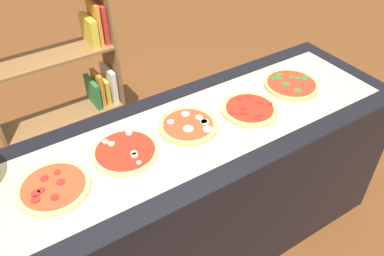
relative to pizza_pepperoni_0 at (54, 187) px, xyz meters
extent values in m
plane|color=brown|center=(0.66, 0.01, -0.90)|extent=(12.00, 12.00, 0.00)
cube|color=black|center=(0.66, 0.01, -0.46)|extent=(2.25, 0.73, 0.89)
cube|color=tan|center=(0.66, 0.01, -0.01)|extent=(2.07, 0.52, 0.00)
cylinder|color=#DBB26B|center=(0.00, 0.00, 0.00)|extent=(0.29, 0.29, 0.02)
cylinder|color=red|center=(0.00, 0.00, 0.01)|extent=(0.25, 0.25, 0.00)
cylinder|color=maroon|center=(-0.07, -0.01, 0.01)|extent=(0.04, 0.04, 0.00)
cylinder|color=maroon|center=(-0.02, 0.06, 0.01)|extent=(0.03, 0.03, 0.00)
cylinder|color=maroon|center=(0.03, 0.00, 0.01)|extent=(0.03, 0.03, 0.00)
cylinder|color=maroon|center=(0.04, 0.06, 0.01)|extent=(0.03, 0.03, 0.00)
cylinder|color=maroon|center=(-0.05, 0.00, 0.01)|extent=(0.03, 0.03, 0.00)
cylinder|color=maroon|center=(-0.08, -0.04, 0.01)|extent=(0.04, 0.04, 0.00)
cylinder|color=maroon|center=(-0.01, -0.06, 0.01)|extent=(0.03, 0.03, 0.00)
cylinder|color=#DBB26B|center=(0.33, 0.04, 0.00)|extent=(0.29, 0.29, 0.02)
cylinder|color=#AD2314|center=(0.33, 0.04, 0.01)|extent=(0.26, 0.26, 0.00)
cylinder|color=#C6B28E|center=(0.35, -0.01, 0.01)|extent=(0.03, 0.03, 0.01)
cylinder|color=#C6B28E|center=(0.39, 0.13, 0.01)|extent=(0.03, 0.03, 0.01)
cylinder|color=#C6B28E|center=(0.34, -0.07, 0.01)|extent=(0.02, 0.02, 0.01)
cylinder|color=#C6B28E|center=(0.30, 0.10, 0.01)|extent=(0.03, 0.03, 0.01)
cylinder|color=#C6B28E|center=(0.35, -0.02, 0.01)|extent=(0.03, 0.03, 0.01)
cylinder|color=#C6B28E|center=(0.28, 0.13, 0.01)|extent=(0.03, 0.03, 0.01)
cylinder|color=tan|center=(0.66, 0.04, 0.00)|extent=(0.29, 0.29, 0.02)
cylinder|color=red|center=(0.66, 0.04, 0.01)|extent=(0.24, 0.24, 0.00)
cylinder|color=#EFE5CC|center=(0.60, 0.10, 0.01)|extent=(0.03, 0.03, 0.00)
cylinder|color=#EFE5CC|center=(0.73, 0.05, 0.01)|extent=(0.03, 0.03, 0.00)
cylinder|color=#EFE5CC|center=(0.69, 0.11, 0.01)|extent=(0.04, 0.04, 0.00)
cylinder|color=#EFE5CC|center=(0.73, 0.01, 0.01)|extent=(0.03, 0.03, 0.00)
cylinder|color=#EFE5CC|center=(0.72, -0.04, 0.01)|extent=(0.04, 0.04, 0.00)
cylinder|color=#EFE5CC|center=(0.74, 0.01, 0.01)|extent=(0.04, 0.04, 0.00)
cylinder|color=#EFE5CC|center=(0.64, 0.01, 0.01)|extent=(0.05, 0.05, 0.00)
cylinder|color=tan|center=(0.99, -0.01, 0.00)|extent=(0.29, 0.29, 0.02)
cylinder|color=#AD2314|center=(0.99, -0.01, 0.01)|extent=(0.24, 0.24, 0.00)
cylinder|color=maroon|center=(0.96, -0.10, 0.01)|extent=(0.03, 0.03, 0.00)
cylinder|color=maroon|center=(1.07, 0.00, 0.01)|extent=(0.04, 0.04, 0.00)
cylinder|color=maroon|center=(1.00, -0.08, 0.01)|extent=(0.03, 0.03, 0.00)
cylinder|color=maroon|center=(0.89, 0.01, 0.01)|extent=(0.04, 0.04, 0.00)
cylinder|color=maroon|center=(0.95, -0.03, 0.01)|extent=(0.03, 0.03, 0.00)
cylinder|color=maroon|center=(0.96, 0.00, 0.01)|extent=(0.04, 0.04, 0.00)
cylinder|color=maroon|center=(1.00, 0.08, 0.01)|extent=(0.03, 0.03, 0.00)
cylinder|color=maroon|center=(1.05, 0.06, 0.01)|extent=(0.03, 0.03, 0.00)
cylinder|color=maroon|center=(0.92, -0.03, 0.01)|extent=(0.03, 0.03, 0.00)
cylinder|color=maroon|center=(1.10, -0.04, 0.01)|extent=(0.03, 0.03, 0.00)
cylinder|color=tan|center=(1.32, 0.04, 0.00)|extent=(0.29, 0.29, 0.02)
cylinder|color=red|center=(1.32, 0.04, 0.01)|extent=(0.26, 0.26, 0.00)
ellipsoid|color=#286B23|center=(1.38, 0.05, 0.02)|extent=(0.05, 0.05, 0.00)
ellipsoid|color=#286B23|center=(1.28, 0.04, 0.02)|extent=(0.05, 0.04, 0.00)
ellipsoid|color=#286B23|center=(1.27, 0.12, 0.02)|extent=(0.05, 0.03, 0.00)
ellipsoid|color=#286B23|center=(1.32, 0.13, 0.02)|extent=(0.05, 0.03, 0.00)
ellipsoid|color=#286B23|center=(1.40, 0.02, 0.02)|extent=(0.05, 0.04, 0.00)
ellipsoid|color=#286B23|center=(1.31, 0.13, 0.02)|extent=(0.03, 0.04, 0.00)
ellipsoid|color=#286B23|center=(1.43, 0.04, 0.02)|extent=(0.05, 0.06, 0.00)
ellipsoid|color=#286B23|center=(1.29, 0.11, 0.02)|extent=(0.04, 0.04, 0.00)
ellipsoid|color=#286B23|center=(1.30, -0.04, 0.02)|extent=(0.04, 0.04, 0.00)
ellipsoid|color=#286B23|center=(1.36, 0.08, 0.02)|extent=(0.05, 0.04, 0.00)
ellipsoid|color=#286B23|center=(1.28, 0.05, 0.02)|extent=(0.06, 0.05, 0.00)
cube|color=brown|center=(0.69, 1.07, -0.22)|extent=(0.03, 0.25, 1.36)
cube|color=brown|center=(0.29, 1.06, -0.89)|extent=(0.78, 0.27, 0.02)
cube|color=#2D753D|center=(0.66, 1.07, -0.78)|extent=(0.03, 0.22, 0.20)
cube|color=#B22823|center=(0.62, 1.07, -0.76)|extent=(0.03, 0.16, 0.26)
cube|color=gold|center=(0.58, 1.07, -0.76)|extent=(0.04, 0.16, 0.25)
cube|color=#753384|center=(0.53, 1.07, -0.80)|extent=(0.04, 0.20, 0.17)
cube|color=brown|center=(0.29, 1.06, -0.45)|extent=(0.78, 0.27, 0.02)
cube|color=silver|center=(0.65, 1.07, -0.32)|extent=(0.04, 0.20, 0.24)
cube|color=gold|center=(0.61, 1.07, -0.35)|extent=(0.03, 0.16, 0.18)
cube|color=orange|center=(0.57, 1.07, -0.32)|extent=(0.03, 0.16, 0.23)
cube|color=#2D753D|center=(0.53, 1.07, -0.34)|extent=(0.04, 0.21, 0.19)
cube|color=brown|center=(0.29, 1.06, 0.00)|extent=(0.78, 0.27, 0.02)
cube|color=#B22823|center=(0.66, 1.07, 0.13)|extent=(0.03, 0.17, 0.24)
cube|color=orange|center=(0.62, 1.07, 0.14)|extent=(0.03, 0.15, 0.26)
cube|color=gold|center=(0.58, 1.07, 0.10)|extent=(0.05, 0.19, 0.18)
camera|label=1|loc=(-0.10, -1.18, 1.17)|focal=36.62mm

